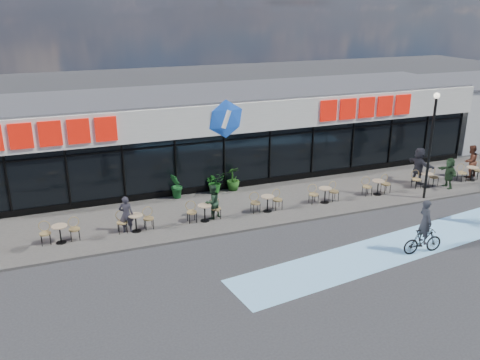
% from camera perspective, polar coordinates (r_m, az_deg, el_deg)
% --- Properties ---
extents(ground, '(120.00, 120.00, 0.00)m').
position_cam_1_polar(ground, '(20.09, 4.95, -7.73)').
color(ground, '#28282B').
rests_on(ground, ground).
extents(sidewalk, '(44.00, 5.00, 0.10)m').
position_cam_1_polar(sidewalk, '(23.82, 0.25, -3.05)').
color(sidewalk, '#504C46').
rests_on(sidewalk, ground).
extents(bike_lane, '(14.17, 4.13, 0.01)m').
position_cam_1_polar(bike_lane, '(20.92, 16.77, -7.37)').
color(bike_lane, '#7EC1EF').
rests_on(bike_lane, ground).
extents(building, '(30.60, 6.57, 4.75)m').
position_cam_1_polar(building, '(27.99, -3.80, 5.27)').
color(building, black).
rests_on(building, ground).
extents(neighbour_building, '(9.20, 7.20, 4.11)m').
position_cam_1_polar(neighbour_building, '(39.90, 25.28, 7.30)').
color(neighbour_building, beige).
rests_on(neighbour_building, ground).
extents(lamp_post, '(0.28, 0.28, 5.14)m').
position_cam_1_polar(lamp_post, '(25.47, 20.70, 4.54)').
color(lamp_post, black).
rests_on(lamp_post, sidewalk).
extents(bistro_set_1, '(1.54, 0.62, 0.90)m').
position_cam_1_polar(bistro_set_1, '(21.39, -19.56, -5.45)').
color(bistro_set_1, tan).
rests_on(bistro_set_1, sidewalk).
extents(bistro_set_2, '(1.54, 0.62, 0.90)m').
position_cam_1_polar(bistro_set_2, '(21.59, -11.66, -4.46)').
color(bistro_set_2, tan).
rests_on(bistro_set_2, sidewalk).
extents(bistro_set_3, '(1.54, 0.62, 0.90)m').
position_cam_1_polar(bistro_set_3, '(22.18, -4.06, -3.42)').
color(bistro_set_3, tan).
rests_on(bistro_set_3, sidewalk).
extents(bistro_set_4, '(1.54, 0.62, 0.90)m').
position_cam_1_polar(bistro_set_4, '(23.15, 3.01, -2.40)').
color(bistro_set_4, tan).
rests_on(bistro_set_4, sidewalk).
extents(bistro_set_5, '(1.54, 0.62, 0.90)m').
position_cam_1_polar(bistro_set_5, '(24.44, 9.42, -1.45)').
color(bistro_set_5, tan).
rests_on(bistro_set_5, sidewalk).
extents(bistro_set_6, '(1.54, 0.62, 0.90)m').
position_cam_1_polar(bistro_set_6, '(26.02, 15.11, -0.58)').
color(bistro_set_6, tan).
rests_on(bistro_set_6, sidewalk).
extents(bistro_set_7, '(1.54, 0.62, 0.90)m').
position_cam_1_polar(bistro_set_7, '(27.82, 20.11, 0.19)').
color(bistro_set_7, tan).
rests_on(bistro_set_7, sidewalk).
extents(bistro_set_8, '(1.54, 0.62, 0.90)m').
position_cam_1_polar(bistro_set_8, '(29.82, 24.47, 0.86)').
color(bistro_set_8, tan).
rests_on(bistro_set_8, sidewalk).
extents(potted_plant_left, '(0.69, 0.79, 1.27)m').
position_cam_1_polar(potted_plant_left, '(24.71, -7.14, -0.66)').
color(potted_plant_left, '#1B5F25').
rests_on(potted_plant_left, sidewalk).
extents(potted_plant_mid, '(1.09, 0.98, 1.07)m').
position_cam_1_polar(potted_plant_mid, '(25.34, -2.82, -0.25)').
color(potted_plant_mid, '#195919').
rests_on(potted_plant_mid, sidewalk).
extents(potted_plant_right, '(0.83, 0.83, 1.20)m').
position_cam_1_polar(potted_plant_right, '(25.63, -0.80, 0.15)').
color(potted_plant_right, '#225418').
rests_on(potted_plant_right, sidewalk).
extents(patron_left, '(0.64, 0.49, 1.57)m').
position_cam_1_polar(patron_left, '(21.41, -12.66, -3.78)').
color(patron_left, '#24222B').
rests_on(patron_left, sidewalk).
extents(patron_right, '(0.93, 0.84, 1.55)m').
position_cam_1_polar(patron_right, '(22.26, -3.14, -2.44)').
color(patron_right, '#1A2F1F').
rests_on(patron_right, sidewalk).
extents(pedestrian_a, '(0.68, 1.52, 1.58)m').
position_cam_1_polar(pedestrian_a, '(28.01, 22.42, 0.75)').
color(pedestrian_a, '#1B301C').
rests_on(pedestrian_a, sidewalk).
extents(pedestrian_b, '(0.67, 1.82, 1.93)m').
position_cam_1_polar(pedestrian_b, '(28.11, 19.43, 1.55)').
color(pedestrian_b, black).
rests_on(pedestrian_b, sidewalk).
extents(pedestrian_c, '(0.97, 0.82, 1.78)m').
position_cam_1_polar(pedestrian_c, '(30.19, 24.45, 1.94)').
color(pedestrian_c, '#49261A').
rests_on(pedestrian_c, sidewalk).
extents(cyclist_a, '(1.68, 0.66, 2.18)m').
position_cam_1_polar(cyclist_a, '(20.61, 19.93, -5.71)').
color(cyclist_a, black).
rests_on(cyclist_a, ground).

